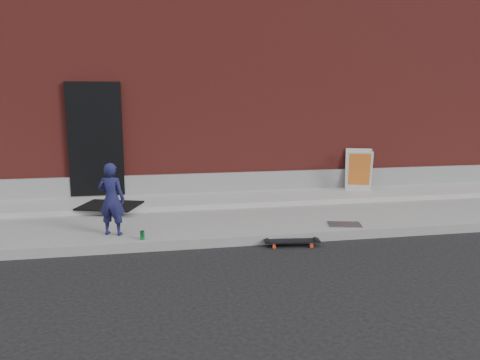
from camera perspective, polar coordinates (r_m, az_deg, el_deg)
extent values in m
plane|color=black|center=(7.20, 1.92, -7.99)|extent=(80.00, 80.00, 0.00)
cube|color=gray|center=(8.59, -0.27, -4.45)|extent=(20.00, 3.00, 0.15)
cube|color=#969791|center=(9.42, -1.27, -2.36)|extent=(20.00, 1.20, 0.10)
cube|color=maroon|center=(13.76, -4.53, 11.20)|extent=(20.00, 8.00, 5.00)
cube|color=gray|center=(9.92, -1.82, -0.25)|extent=(20.00, 0.10, 0.40)
cube|color=black|center=(9.73, -17.20, 4.75)|extent=(1.05, 0.12, 2.25)
imported|color=#171842|center=(7.35, -15.39, -2.25)|extent=(0.47, 0.38, 1.11)
cylinder|color=red|center=(7.33, 8.41, -7.52)|extent=(0.06, 0.04, 0.06)
cylinder|color=red|center=(7.17, 8.71, -7.94)|extent=(0.06, 0.04, 0.06)
cylinder|color=red|center=(7.24, 3.99, -7.67)|extent=(0.06, 0.04, 0.06)
cylinder|color=red|center=(7.07, 4.19, -8.11)|extent=(0.06, 0.04, 0.06)
cube|color=#AFAEB3|center=(7.24, 8.56, -7.44)|extent=(0.07, 0.18, 0.02)
cube|color=#AFAEB3|center=(7.14, 4.09, -7.60)|extent=(0.07, 0.18, 0.02)
cube|color=black|center=(7.18, 6.35, -7.39)|extent=(0.84, 0.31, 0.02)
cube|color=silver|center=(10.17, 14.33, 1.03)|extent=(0.58, 0.41, 0.87)
cube|color=silver|center=(10.55, 14.17, 1.36)|extent=(0.58, 0.41, 0.87)
cube|color=yellow|center=(10.15, 14.33, 0.76)|extent=(0.48, 0.32, 0.69)
cube|color=silver|center=(10.30, 14.35, 3.58)|extent=(0.51, 0.23, 0.04)
cylinder|color=#1C8D3D|center=(7.11, -11.82, -6.61)|extent=(0.09, 0.09, 0.13)
cube|color=black|center=(8.93, -15.57, -3.01)|extent=(1.24, 1.12, 0.03)
cube|color=#4F5054|center=(7.94, 12.64, -5.30)|extent=(0.59, 0.45, 0.02)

